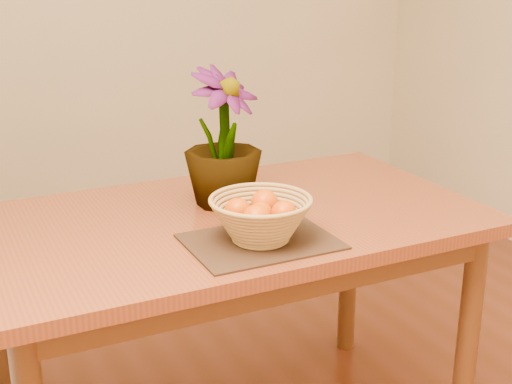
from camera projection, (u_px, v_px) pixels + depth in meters
name	position (u px, v px, depth m)	size (l,w,h in m)	color
table	(231.00, 244.00, 2.02)	(1.40, 0.80, 0.75)	maroon
placemat	(261.00, 242.00, 1.80)	(0.37, 0.28, 0.01)	#392514
wicker_basket	(261.00, 221.00, 1.78)	(0.26, 0.26, 0.11)	tan
orange_pile	(261.00, 212.00, 1.77)	(0.16, 0.17, 0.07)	#EA5D03
potted_plant	(223.00, 138.00, 2.02)	(0.22, 0.22, 0.40)	#1A4614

